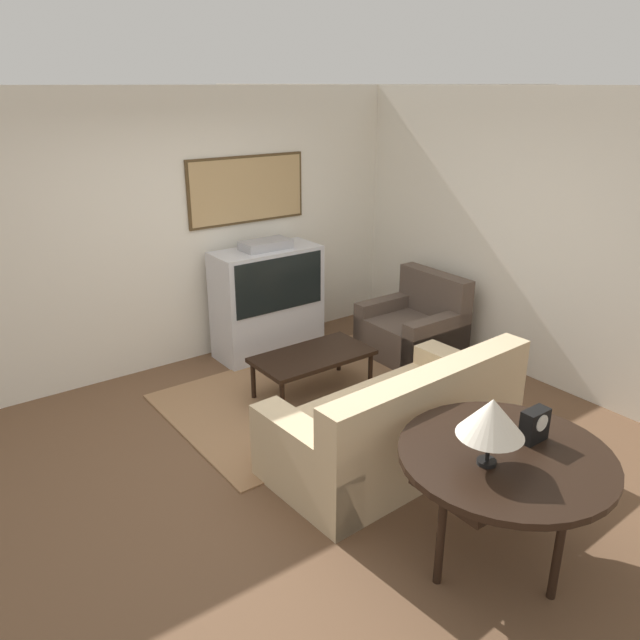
% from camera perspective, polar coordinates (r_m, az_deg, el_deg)
% --- Properties ---
extents(ground_plane, '(12.00, 12.00, 0.00)m').
position_cam_1_polar(ground_plane, '(5.05, -2.26, -11.71)').
color(ground_plane, brown).
extents(wall_back, '(12.00, 0.10, 2.70)m').
position_cam_1_polar(wall_back, '(6.29, -13.42, 7.83)').
color(wall_back, silver).
rests_on(wall_back, ground_plane).
extents(wall_right, '(0.06, 12.00, 2.70)m').
position_cam_1_polar(wall_right, '(6.27, 18.01, 7.27)').
color(wall_right, silver).
rests_on(wall_right, ground_plane).
extents(area_rug, '(2.57, 1.82, 0.01)m').
position_cam_1_polar(area_rug, '(5.83, -0.65, -6.82)').
color(area_rug, '#99704C').
rests_on(area_rug, ground_plane).
extents(tv, '(1.12, 0.50, 1.23)m').
position_cam_1_polar(tv, '(6.54, -4.82, 1.78)').
color(tv, silver).
rests_on(tv, ground_plane).
extents(couch, '(1.98, 1.05, 0.87)m').
position_cam_1_polar(couch, '(4.79, 7.18, -9.57)').
color(couch, '#CCB289').
rests_on(couch, ground_plane).
extents(armchair, '(0.83, 0.91, 0.86)m').
position_cam_1_polar(armchair, '(6.64, 8.60, -0.87)').
color(armchair, brown).
rests_on(armchair, ground_plane).
extents(coffee_table, '(1.08, 0.58, 0.40)m').
position_cam_1_polar(coffee_table, '(5.70, -0.67, -3.50)').
color(coffee_table, black).
rests_on(coffee_table, ground_plane).
extents(console_table, '(1.23, 1.23, 0.74)m').
position_cam_1_polar(console_table, '(3.82, 16.62, -12.38)').
color(console_table, black).
rests_on(console_table, ground_plane).
extents(table_lamp, '(0.37, 0.37, 0.40)m').
position_cam_1_polar(table_lamp, '(3.52, 15.41, -8.61)').
color(table_lamp, black).
rests_on(table_lamp, console_table).
extents(mantel_clock, '(0.18, 0.10, 0.20)m').
position_cam_1_polar(mantel_clock, '(3.91, 19.02, -9.08)').
color(mantel_clock, black).
rests_on(mantel_clock, console_table).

